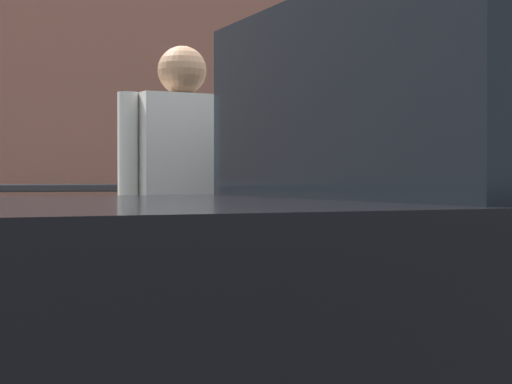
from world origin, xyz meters
The scene contains 5 objects.
sidewalk_curb centered at (0.00, 1.63, 0.06)m, with size 36.00×3.25×0.13m, color #ADA8A0.
parking_meter centered at (0.07, 0.33, 1.11)m, with size 0.15×0.16×1.41m.
pedestrian_at_meter centered at (-0.61, 0.34, 1.07)m, with size 0.61×0.45×1.66m.
background_railing centered at (0.00, 3.08, 0.85)m, with size 24.06×0.06×1.02m.
backdrop_wall centered at (0.00, 5.39, 1.98)m, with size 32.00×0.50×3.97m, color brown.
Camera 1 is at (-1.87, -3.27, 1.18)m, focal length 58.75 mm.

